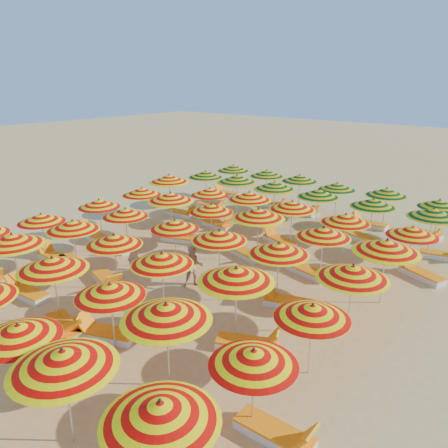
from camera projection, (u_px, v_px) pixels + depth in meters
The scene contains 74 objects.
ground at pixel (216, 265), 17.49m from camera, with size 120.00×120.00×0.00m, color #E1B464.
umbrella_3 at pixel (18, 332), 9.72m from camera, with size 2.23×2.23×1.99m.
umbrella_4 at pixel (63, 359), 8.38m from camera, with size 2.76×2.76×2.26m.
umbrella_5 at pixel (160, 412), 7.17m from camera, with size 2.68×2.68×2.17m.
umbrella_7 at pixel (12, 240), 14.61m from camera, with size 2.28×2.28×2.24m.
umbrella_8 at pixel (52, 264), 12.82m from camera, with size 2.69×2.69×2.20m.
umbrella_9 at pixel (110, 290), 11.58m from camera, with size 2.32×2.32×2.02m.
umbrella_10 at pixel (166, 312), 10.02m from camera, with size 2.78×2.78×2.29m.
umbrella_11 at pixel (254, 357), 8.84m from camera, with size 2.47×2.47×1.98m.
umbrella_12 at pixel (41, 218), 17.59m from camera, with size 2.44×2.44×1.99m.
umbrella_13 at pixel (73, 225), 16.39m from camera, with size 2.44×2.44×2.11m.
umbrella_14 at pixel (114, 240), 15.01m from camera, with size 2.05×2.05×2.08m.
umbrella_15 at pixel (162, 259), 13.39m from camera, with size 2.60×2.60×2.10m.
umbrella_16 at pixel (236, 275), 11.92m from camera, with size 2.57×2.57×2.29m.
umbrella_17 at pixel (312, 312), 10.53m from camera, with size 2.40×2.40×2.00m.
umbrella_18 at pixel (99, 203), 19.66m from camera, with size 2.38×2.38×1.98m.
umbrella_19 at pixel (125, 213), 18.19m from camera, with size 2.51×2.51×2.03m.
umbrella_20 at pixel (175, 225), 16.76m from camera, with size 2.28×2.28×2.00m.
umbrella_21 at pixel (219, 235), 15.32m from camera, with size 2.22×2.22×2.11m.
umbrella_22 at pixel (279, 249), 14.06m from camera, with size 2.31×2.31×2.15m.
umbrella_23 at pixel (353, 272), 12.27m from camera, with size 2.58×2.58×2.19m.
umbrella_24 at pixel (142, 191), 21.43m from camera, with size 2.10×2.10×2.06m.
umbrella_25 at pixel (170, 197), 19.73m from camera, with size 2.42×2.42×2.27m.
umbrella_26 at pixel (211, 208), 18.78m from camera, with size 2.47×2.47×2.03m.
umbrella_27 at pixel (258, 214), 17.31m from camera, with size 2.73×2.73×2.28m.
umbrella_28 at pixel (323, 232), 15.64m from camera, with size 2.30×2.30×2.11m.
umbrella_29 at pixel (387, 246), 13.90m from camera, with size 2.69×2.69×2.30m.
umbrella_30 at pixel (169, 179), 23.24m from camera, with size 2.28×2.28×2.29m.
umbrella_31 at pixel (210, 192), 21.71m from camera, with size 2.17×2.17×1.98m.
umbrella_32 at pixel (249, 196), 20.19m from camera, with size 2.48×2.48×2.18m.
umbrella_33 at pixel (292, 205), 18.79m from camera, with size 2.26×2.26×2.16m.
umbrella_34 at pixel (346, 219), 17.29m from camera, with size 2.51×2.51×2.07m.
umbrella_35 at pixel (412, 231), 16.09m from camera, with size 2.20×2.20×1.98m.
umbrella_36 at pixel (206, 174), 25.02m from camera, with size 2.50×2.50×2.12m.
umbrella_37 at pixel (237, 179), 23.22m from camera, with size 2.76×2.76×2.29m.
umbrella_38 at pixel (275, 185), 21.93m from camera, with size 2.66×2.66×2.25m.
umbrella_39 at pixel (318, 193), 20.78m from camera, with size 2.20×2.20×2.15m.
umbrella_40 at pixel (373, 203), 19.21m from camera, with size 2.57×2.57×2.15m.
umbrella_41 at pixel (433, 213), 17.64m from camera, with size 2.39×2.39×2.19m.
umbrella_42 at pixel (233, 168), 26.80m from camera, with size 2.20×2.20×2.10m.
umbrella_43 at pixel (267, 173), 25.33m from camera, with size 2.25×2.25×2.11m.
umbrella_44 at pixel (300, 178), 24.03m from camera, with size 2.60×2.60×2.12m.
umbrella_45 at pixel (337, 186), 22.61m from camera, with size 2.16×2.16×2.02m.
umbrella_46 at pixel (387, 192), 21.19m from camera, with size 2.08×2.08×2.10m.
umbrella_47 at pixel (439, 204), 19.64m from camera, with size 2.25×2.25×1.98m.
lounger_4 at pixel (27, 293), 14.89m from camera, with size 1.77×0.72×0.69m.
lounger_5 at pixel (64, 327), 12.87m from camera, with size 1.82×0.98×0.69m.
lounger_6 at pixel (105, 333), 12.53m from camera, with size 1.82×1.18×0.69m.
lounger_7 at pixel (276, 434), 9.00m from camera, with size 1.75×0.64×0.69m.
lounger_8 at pixel (54, 257), 17.83m from camera, with size 1.75×0.62×0.69m.
lounger_9 at pixel (70, 263), 17.24m from camera, with size 1.82×1.19×0.69m.
lounger_10 at pixel (108, 281), 15.79m from camera, with size 1.83×1.07×0.69m.
lounger_11 at pixel (249, 344), 12.03m from camera, with size 1.82×1.25×0.69m.
lounger_12 at pixel (92, 235), 20.41m from camera, with size 1.77×0.72×0.69m.
lounger_13 at pixel (122, 246), 19.08m from camera, with size 1.83×1.16×0.69m.
lounger_14 at pixel (289, 302), 14.28m from camera, with size 1.83×1.08×0.69m.
lounger_15 at pixel (179, 238), 19.96m from camera, with size 1.82×1.18×0.69m.
lounger_16 at pixel (247, 254), 18.18m from camera, with size 1.83×1.06×0.69m.
lounger_17 at pixel (307, 271), 16.60m from camera, with size 1.82×0.96×0.69m.
lounger_18 at pixel (181, 213), 23.65m from camera, with size 1.79×0.77×0.69m.
lounger_19 at pixel (218, 225), 21.79m from camera, with size 1.78×0.75×0.69m.
lounger_20 at pixel (279, 240), 19.72m from camera, with size 1.83×1.07×0.69m.
lounger_21 at pixel (421, 274), 16.33m from camera, with size 1.82×1.21×0.69m.
lounger_22 at pixel (211, 206), 25.03m from camera, with size 1.81×0.91×0.69m.
lounger_23 at pixel (263, 219), 22.68m from camera, with size 1.76×0.65×0.69m.
lounger_24 at pixel (358, 236), 20.24m from camera, with size 1.82×1.18×0.69m.
lounger_25 at pixel (444, 255), 18.03m from camera, with size 1.82×1.00×0.69m.
lounger_26 at pixel (227, 193), 27.77m from camera, with size 1.75×0.65×0.69m.
lounger_27 at pixel (272, 204), 25.36m from camera, with size 1.81×0.93×0.69m.
lounger_28 at pixel (305, 211), 24.05m from camera, with size 1.83×1.12×0.69m.
lounger_29 at pixel (369, 224), 21.91m from camera, with size 1.74×0.59×0.69m.
lounger_30 at pixel (424, 233), 20.58m from camera, with size 1.80×0.84×0.69m.
beachgoer_a at pixel (133, 254), 16.85m from camera, with size 0.48×0.31×1.32m, color tan.
beachgoer_b at pixel (193, 267), 15.49m from camera, with size 0.73×0.57×1.50m, color tan.
Camera 1 is at (10.33, -12.29, 7.13)m, focal length 35.00 mm.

